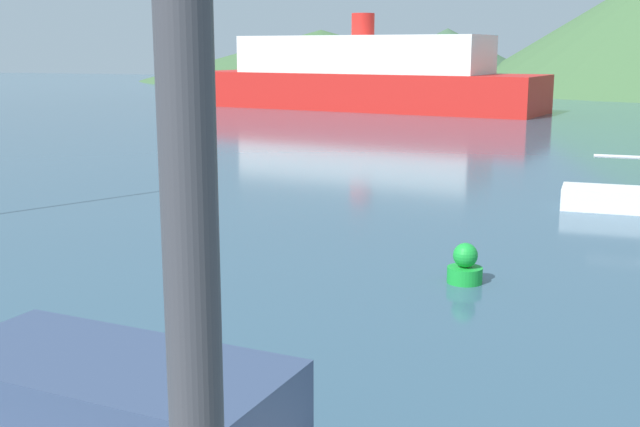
{
  "coord_description": "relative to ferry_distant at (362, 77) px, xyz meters",
  "views": [
    {
      "loc": [
        6.23,
        -0.91,
        4.49
      ],
      "look_at": [
        0.78,
        14.0,
        1.2
      ],
      "focal_mm": 45.0,
      "sensor_mm": 36.0,
      "label": 1
    }
  ],
  "objects": [
    {
      "name": "hill_west",
      "position": [
        -22.09,
        51.73,
        1.13
      ],
      "size": [
        51.15,
        51.15,
        7.0
      ],
      "color": "#3D6038",
      "rests_on": "ground_plane"
    },
    {
      "name": "hill_central",
      "position": [
        -1.27,
        38.06,
        1.01
      ],
      "size": [
        26.23,
        26.23,
        6.74
      ],
      "color": "#38563D",
      "rests_on": "ground_plane"
    },
    {
      "name": "buoy_marker",
      "position": [
        15.19,
        -42.54,
        -2.04
      ],
      "size": [
        0.69,
        0.69,
        0.79
      ],
      "color": "green",
      "rests_on": "ground_plane"
    },
    {
      "name": "ferry_distant",
      "position": [
        0.0,
        0.0,
        0.0
      ],
      "size": [
        27.26,
        10.88,
        6.96
      ],
      "rotation": [
        0.0,
        0.0,
        -0.16
      ],
      "color": "red",
      "rests_on": "ground_plane"
    }
  ]
}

